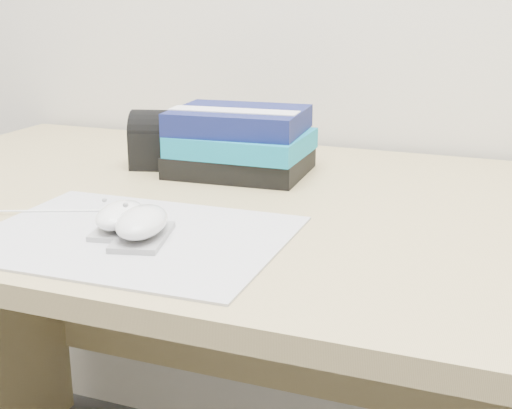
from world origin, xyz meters
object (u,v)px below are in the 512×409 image
at_px(desk, 331,333).
at_px(mouse_rear, 120,217).
at_px(book_stack, 240,142).
at_px(pouch, 165,140).
at_px(mouse_front, 142,224).

distance_m(desk, mouse_rear, 0.43).
height_order(book_stack, pouch, book_stack).
bearing_deg(desk, mouse_rear, -127.91).
bearing_deg(mouse_rear, mouse_front, -24.64).
bearing_deg(mouse_front, pouch, 114.04).
distance_m(desk, book_stack, 0.35).
bearing_deg(book_stack, pouch, -176.48).
relative_size(mouse_front, pouch, 0.92).
bearing_deg(mouse_rear, book_stack, 86.15).
bearing_deg(desk, book_stack, 158.38).
bearing_deg(mouse_front, desk, 60.08).
xyz_separation_m(mouse_rear, book_stack, (0.02, 0.35, 0.03)).
height_order(mouse_front, book_stack, book_stack).
xyz_separation_m(mouse_rear, mouse_front, (0.04, -0.02, 0.00)).
height_order(desk, pouch, pouch).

